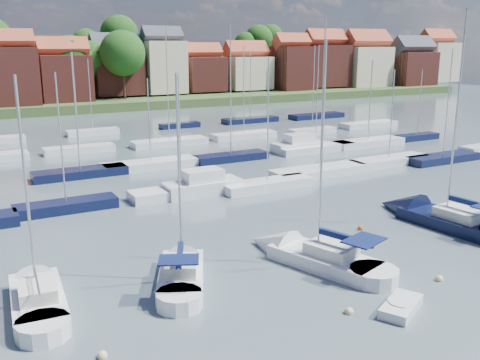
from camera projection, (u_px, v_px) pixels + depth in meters
ground at (175, 151)px, 67.51m from camera, size 260.00×260.00×0.00m
sailboat_left at (182, 271)px, 30.78m from camera, size 6.04×9.31×12.55m
sailboat_centre at (308, 256)px, 33.01m from camera, size 5.95×10.93×14.43m
sailboat_navy at (434, 217)px, 40.34m from camera, size 4.43×12.37×16.75m
sailboat_far at (37, 294)px, 27.93m from camera, size 3.18×9.66×12.69m
tender at (401, 307)px, 26.83m from camera, size 3.29×2.62×0.65m
buoy_a at (103, 358)px, 22.88m from camera, size 0.44×0.44×0.44m
buoy_b at (349, 313)px, 26.65m from camera, size 0.45×0.45×0.45m
buoy_c at (353, 276)px, 31.02m from camera, size 0.49×0.49×0.49m
buoy_d at (439, 281)px, 30.35m from camera, size 0.44×0.44×0.44m
buoy_e at (361, 230)px, 38.70m from camera, size 0.42×0.42×0.42m
marina_field at (204, 153)px, 64.16m from camera, size 79.62×41.41×15.93m
far_shore_town at (55, 76)px, 146.26m from camera, size 212.46×90.00×22.27m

